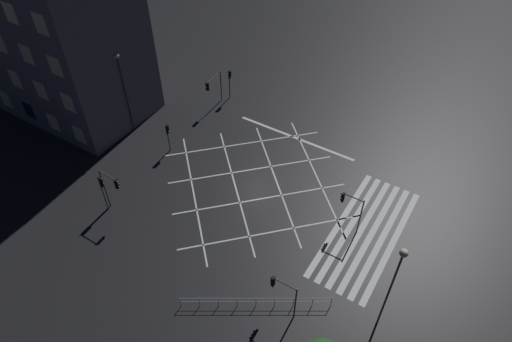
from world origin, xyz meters
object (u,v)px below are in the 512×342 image
traffic_light_nw_main (102,187)px  traffic_light_ne_main (213,85)px  traffic_light_nw_cross (111,185)px  street_lamp_west (396,274)px  traffic_light_ne_cross (230,78)px  street_lamp_east (123,83)px  traffic_light_sw_cross (282,290)px  traffic_light_median_south (350,205)px  traffic_light_median_north (168,132)px

traffic_light_nw_main → traffic_light_ne_main: bearing=2.9°
traffic_light_nw_cross → traffic_light_ne_main: 16.70m
street_lamp_west → traffic_light_ne_cross: bearing=54.6°
traffic_light_nw_main → street_lamp_east: size_ratio=0.42×
traffic_light_sw_cross → traffic_light_ne_cross: traffic_light_sw_cross is taller
traffic_light_nw_main → street_lamp_east: (9.21, 5.56, 3.04)m
traffic_light_median_south → traffic_light_sw_cross: bearing=84.6°
traffic_light_ne_cross → traffic_light_sw_cross: bearing=-48.1°
traffic_light_median_north → street_lamp_west: size_ratio=0.38×
traffic_light_sw_cross → traffic_light_nw_main: traffic_light_nw_main is taller
traffic_light_sw_cross → traffic_light_nw_cross: bearing=-2.7°
street_lamp_east → traffic_light_sw_cross: bearing=-113.0°
traffic_light_ne_cross → street_lamp_west: street_lamp_west is taller
street_lamp_west → traffic_light_nw_cross: bearing=94.9°
street_lamp_east → street_lamp_west: (-7.01, -29.16, 0.42)m
traffic_light_ne_cross → traffic_light_nw_main: bearing=-89.2°
traffic_light_ne_cross → traffic_light_median_north: (-10.48, -0.01, -0.21)m
traffic_light_nw_main → street_lamp_east: street_lamp_east is taller
traffic_light_nw_main → traffic_light_ne_cross: size_ratio=1.06×
traffic_light_sw_cross → street_lamp_east: size_ratio=0.42×
traffic_light_median_south → traffic_light_nw_main: size_ratio=1.04×
traffic_light_median_south → traffic_light_nw_cross: traffic_light_nw_cross is taller
traffic_light_median_south → traffic_light_ne_main: 20.71m
traffic_light_nw_cross → street_lamp_west: size_ratio=0.51×
traffic_light_median_north → traffic_light_median_south: bearing=0.6°
traffic_light_nw_cross → traffic_light_median_north: bearing=97.8°
traffic_light_ne_cross → street_lamp_west: 29.48m
street_lamp_east → traffic_light_median_north: bearing=-95.8°
traffic_light_nw_main → traffic_light_ne_cross: 19.15m
traffic_light_median_south → traffic_light_ne_cross: 21.17m
street_lamp_east → street_lamp_west: size_ratio=1.03×
traffic_light_ne_cross → street_lamp_west: bearing=-35.4°
traffic_light_median_south → traffic_light_nw_main: (-8.87, 18.25, -0.16)m
traffic_light_nw_main → traffic_light_sw_cross: bearing=-91.7°
traffic_light_median_south → traffic_light_median_north: 18.50m
traffic_light_median_south → street_lamp_west: street_lamp_west is taller
traffic_light_median_south → street_lamp_east: 23.99m
traffic_light_sw_cross → traffic_light_nw_cross: size_ratio=0.85×
traffic_light_median_south → traffic_light_median_north: bearing=0.6°
traffic_light_median_south → traffic_light_ne_cross: size_ratio=1.10×
traffic_light_ne_cross → traffic_light_ne_main: size_ratio=0.95×
street_lamp_west → traffic_light_median_north: bearing=74.8°
traffic_light_ne_main → street_lamp_east: street_lamp_east is taller
traffic_light_ne_main → traffic_light_ne_cross: bearing=165.2°
traffic_light_ne_main → traffic_light_median_north: bearing=4.3°
traffic_light_ne_cross → street_lamp_west: (-16.96, -23.85, 3.60)m
traffic_light_ne_cross → traffic_light_nw_cross: (-18.88, -1.16, 0.63)m
traffic_light_ne_cross → traffic_light_ne_main: 2.37m
traffic_light_median_north → traffic_light_nw_main: bearing=-88.4°
traffic_light_median_north → traffic_light_ne_cross: bearing=90.1°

